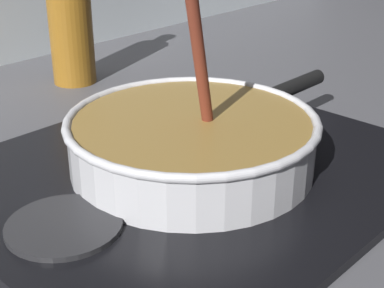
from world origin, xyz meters
name	(u,v)px	position (x,y,z in m)	size (l,w,h in m)	color
ground	(337,236)	(0.00, 0.00, -0.02)	(2.40, 1.60, 0.04)	#4C4C51
hob_plate	(192,171)	(-0.03, 0.19, 0.01)	(0.56, 0.48, 0.01)	black
burner_ring	(192,164)	(-0.03, 0.19, 0.02)	(0.17, 0.17, 0.01)	#592D0C
spare_burner	(64,226)	(-0.23, 0.19, 0.01)	(0.12, 0.12, 0.01)	#262628
cooking_pan	(193,140)	(-0.03, 0.19, 0.05)	(0.43, 0.31, 0.27)	silver
sauce_bottle	(70,23)	(0.09, 0.59, 0.11)	(0.08, 0.08, 0.26)	#8C5919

